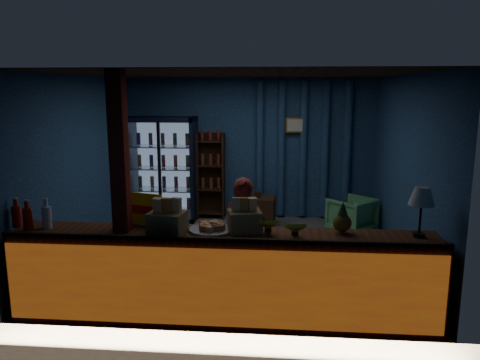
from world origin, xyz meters
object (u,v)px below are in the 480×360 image
object	(u,v)px
shopkeeper	(244,238)
green_chair	(352,215)
pastry_tray	(212,228)
table_lamp	(422,198)

from	to	relation	value
shopkeeper	green_chair	world-z (taller)	shopkeeper
pastry_tray	table_lamp	size ratio (longest dim) A/B	0.93
shopkeeper	table_lamp	size ratio (longest dim) A/B	2.76
shopkeeper	green_chair	bearing A→B (deg)	62.27
green_chair	table_lamp	size ratio (longest dim) A/B	1.31
green_chair	table_lamp	xyz separation A→B (m)	(0.17, -3.16, 1.05)
table_lamp	green_chair	bearing A→B (deg)	93.12
green_chair	pastry_tray	size ratio (longest dim) A/B	1.41
pastry_tray	table_lamp	xyz separation A→B (m)	(2.10, -0.03, 0.37)
shopkeeper	table_lamp	distance (m)	2.00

